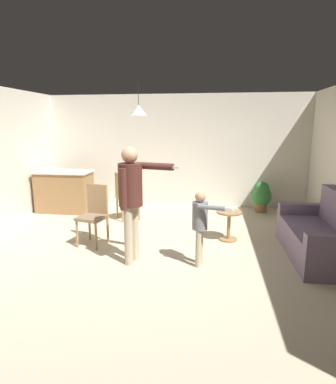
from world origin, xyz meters
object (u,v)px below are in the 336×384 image
at_px(person_adult, 131,192).
at_px(kitchen_counter, 65,191).
at_px(dining_chair_by_counter, 94,212).
at_px(person_child, 201,220).
at_px(spare_remote_on_table, 231,210).
at_px(side_table_by_couch, 229,222).
at_px(couch_floral, 322,236).
at_px(dining_chair_near_wall, 124,194).
at_px(potted_plant_corner, 261,195).

bearing_deg(person_adult, kitchen_counter, -123.36).
xyz_separation_m(kitchen_counter, dining_chair_by_counter, (1.43, -1.86, 0.07)).
distance_m(person_child, spare_remote_on_table, 1.24).
bearing_deg(side_table_by_couch, spare_remote_on_table, 42.91).
bearing_deg(person_child, couch_floral, 119.36).
bearing_deg(kitchen_counter, person_adult, -48.16).
bearing_deg(dining_chair_near_wall, spare_remote_on_table, 31.96).
bearing_deg(dining_chair_by_counter, potted_plant_corner, -129.43).
height_order(side_table_by_couch, dining_chair_by_counter, dining_chair_by_counter).
distance_m(kitchen_counter, person_child, 4.07).
bearing_deg(person_child, dining_chair_by_counter, -97.30).
height_order(side_table_by_couch, spare_remote_on_table, spare_remote_on_table).
xyz_separation_m(person_adult, spare_remote_on_table, (1.46, 1.15, -0.51)).
bearing_deg(potted_plant_corner, person_adult, -126.09).
bearing_deg(kitchen_counter, dining_chair_near_wall, -15.43).
xyz_separation_m(dining_chair_by_counter, potted_plant_corner, (3.07, 2.45, -0.15)).
height_order(person_adult, dining_chair_by_counter, person_adult).
bearing_deg(couch_floral, spare_remote_on_table, 66.43).
distance_m(side_table_by_couch, spare_remote_on_table, 0.22).
bearing_deg(dining_chair_near_wall, dining_chair_by_counter, -39.22).
relative_size(person_child, spare_remote_on_table, 8.32).
relative_size(person_child, dining_chair_by_counter, 1.08).
distance_m(couch_floral, person_child, 1.93).
relative_size(couch_floral, kitchen_counter, 1.43).
relative_size(person_adult, spare_remote_on_table, 12.96).
bearing_deg(dining_chair_by_counter, spare_remote_on_table, -155.51).
relative_size(dining_chair_near_wall, potted_plant_corner, 1.41).
distance_m(side_table_by_couch, person_child, 1.24).
bearing_deg(potted_plant_corner, dining_chair_near_wall, -161.10).
bearing_deg(person_adult, person_child, 105.61).
xyz_separation_m(person_child, dining_chair_by_counter, (-1.79, 0.63, -0.13)).
relative_size(kitchen_counter, side_table_by_couch, 2.42).
xyz_separation_m(potted_plant_corner, spare_remote_on_table, (-0.79, -1.94, 0.15)).
height_order(side_table_by_couch, potted_plant_corner, potted_plant_corner).
relative_size(couch_floral, person_adult, 1.07).
bearing_deg(kitchen_counter, potted_plant_corner, 7.45).
distance_m(side_table_by_couch, person_adult, 1.95).
bearing_deg(kitchen_counter, person_child, -37.73).
relative_size(kitchen_counter, person_child, 1.16).
relative_size(couch_floral, dining_chair_near_wall, 1.80).
xyz_separation_m(dining_chair_by_counter, spare_remote_on_table, (2.27, 0.50, -0.01)).
height_order(person_adult, person_child, person_adult).
xyz_separation_m(person_adult, dining_chair_by_counter, (-0.82, 0.64, -0.50)).
xyz_separation_m(couch_floral, dining_chair_by_counter, (-3.60, 0.07, 0.21)).
bearing_deg(couch_floral, person_adult, 101.39).
bearing_deg(dining_chair_by_counter, person_child, 172.63).
bearing_deg(spare_remote_on_table, dining_chair_by_counter, -167.51).
xyz_separation_m(kitchen_counter, person_child, (3.22, -2.49, 0.19)).
bearing_deg(dining_chair_near_wall, side_table_by_couch, 30.94).
bearing_deg(potted_plant_corner, spare_remote_on_table, -112.21).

